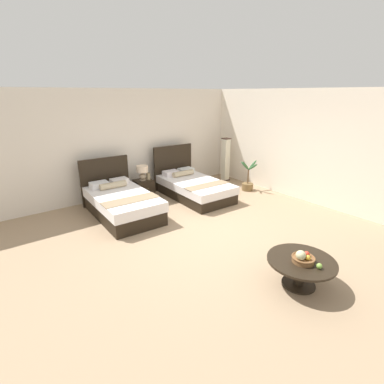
# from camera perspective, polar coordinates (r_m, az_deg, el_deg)

# --- Properties ---
(ground_plane) EXTENTS (10.15, 10.11, 0.02)m
(ground_plane) POSITION_cam_1_polar(r_m,az_deg,el_deg) (6.03, 3.35, -7.89)
(ground_plane) COLOR #A08465
(wall_back) EXTENTS (10.15, 0.12, 2.83)m
(wall_back) POSITION_cam_1_polar(r_m,az_deg,el_deg) (8.22, -11.60, 9.51)
(wall_back) COLOR silver
(wall_back) RESTS_ON ground
(wall_side_right) EXTENTS (0.12, 5.71, 2.83)m
(wall_side_right) POSITION_cam_1_polar(r_m,az_deg,el_deg) (8.25, 19.38, 8.85)
(wall_side_right) COLOR #EEE1CC
(wall_side_right) RESTS_ON ground
(bed_near_window) EXTENTS (1.29, 2.17, 1.19)m
(bed_near_window) POSITION_cam_1_polar(r_m,az_deg,el_deg) (6.89, -13.76, -2.05)
(bed_near_window) COLOR black
(bed_near_window) RESTS_ON ground
(bed_near_corner) EXTENTS (1.32, 2.26, 1.27)m
(bed_near_corner) POSITION_cam_1_polar(r_m,az_deg,el_deg) (7.92, 0.15, 1.08)
(bed_near_corner) COLOR black
(bed_near_corner) RESTS_ON ground
(nightstand) EXTENTS (0.46, 0.48, 0.49)m
(nightstand) POSITION_cam_1_polar(r_m,az_deg,el_deg) (7.94, -9.50, 0.61)
(nightstand) COLOR black
(nightstand) RESTS_ON ground
(table_lamp) EXTENTS (0.31, 0.31, 0.39)m
(table_lamp) POSITION_cam_1_polar(r_m,az_deg,el_deg) (7.81, -9.76, 4.11)
(table_lamp) COLOR tan
(table_lamp) RESTS_ON nightstand
(vase) EXTENTS (0.11, 0.11, 0.20)m
(vase) POSITION_cam_1_polar(r_m,az_deg,el_deg) (7.86, -8.61, 3.11)
(vase) COLOR #958260
(vase) RESTS_ON nightstand
(coffee_table) EXTENTS (0.98, 0.98, 0.43)m
(coffee_table) POSITION_cam_1_polar(r_m,az_deg,el_deg) (4.63, 20.68, -13.47)
(coffee_table) COLOR black
(coffee_table) RESTS_ON ground
(fruit_bowl) EXTENTS (0.33, 0.33, 0.20)m
(fruit_bowl) POSITION_cam_1_polar(r_m,az_deg,el_deg) (4.49, 21.03, -12.04)
(fruit_bowl) COLOR brown
(fruit_bowl) RESTS_ON coffee_table
(loose_apple) EXTENTS (0.08, 0.08, 0.08)m
(loose_apple) POSITION_cam_1_polar(r_m,az_deg,el_deg) (4.44, 23.82, -13.22)
(loose_apple) COLOR #81AF43
(loose_apple) RESTS_ON coffee_table
(floor_lamp_corner) EXTENTS (0.24, 0.24, 1.37)m
(floor_lamp_corner) POSITION_cam_1_polar(r_m,az_deg,el_deg) (9.39, 6.63, 6.36)
(floor_lamp_corner) COLOR #3E2921
(floor_lamp_corner) RESTS_ON ground
(potted_palm) EXTENTS (0.60, 0.62, 0.91)m
(potted_palm) POSITION_cam_1_polar(r_m,az_deg,el_deg) (8.60, 10.94, 1.85)
(potted_palm) COLOR brown
(potted_palm) RESTS_ON ground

